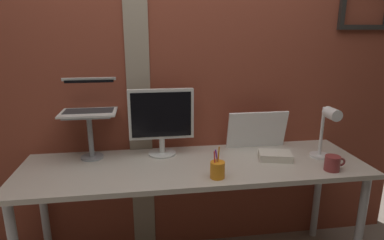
{
  "coord_description": "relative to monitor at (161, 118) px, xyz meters",
  "views": [
    {
      "loc": [
        -0.19,
        -1.78,
        1.55
      ],
      "look_at": [
        0.09,
        0.13,
        1.02
      ],
      "focal_mm": 30.44,
      "sensor_mm": 36.0,
      "label": 1
    }
  ],
  "objects": [
    {
      "name": "desk",
      "position": [
        0.18,
        -0.19,
        -0.33
      ],
      "size": [
        2.09,
        0.62,
        0.77
      ],
      "color": "beige",
      "rests_on": "ground_plane"
    },
    {
      "name": "pen_cup",
      "position": [
        0.28,
        -0.4,
        -0.2
      ],
      "size": [
        0.08,
        0.08,
        0.18
      ],
      "color": "orange",
      "rests_on": "desk"
    },
    {
      "name": "laptop",
      "position": [
        -0.45,
        0.07,
        0.1
      ],
      "size": [
        0.34,
        0.3,
        0.21
      ],
      "color": "silver",
      "rests_on": "laptop_stand"
    },
    {
      "name": "brick_wall_back",
      "position": [
        0.09,
        0.18,
        0.3
      ],
      "size": [
        3.36,
        0.16,
        2.63
      ],
      "color": "brown",
      "rests_on": "ground_plane"
    },
    {
      "name": "paper_clutter_stack",
      "position": [
        0.7,
        -0.19,
        -0.23
      ],
      "size": [
        0.23,
        0.18,
        0.05
      ],
      "primitive_type": "cube",
      "rotation": [
        0.0,
        0.0,
        -0.24
      ],
      "color": "silver",
      "rests_on": "desk"
    },
    {
      "name": "desk_lamp",
      "position": [
        1.0,
        -0.24,
        -0.04
      ],
      "size": [
        0.12,
        0.2,
        0.34
      ],
      "color": "white",
      "rests_on": "desk"
    },
    {
      "name": "coffee_mug",
      "position": [
        0.96,
        -0.4,
        -0.21
      ],
      "size": [
        0.12,
        0.09,
        0.09
      ],
      "color": "maroon",
      "rests_on": "desk"
    },
    {
      "name": "whiteboard_panel",
      "position": [
        0.65,
        0.03,
        -0.12
      ],
      "size": [
        0.41,
        0.08,
        0.26
      ],
      "primitive_type": "cube",
      "rotation": [
        0.23,
        0.0,
        0.0
      ],
      "color": "white",
      "rests_on": "desk"
    },
    {
      "name": "laptop_stand",
      "position": [
        -0.45,
        0.0,
        -0.06
      ],
      "size": [
        0.28,
        0.22,
        0.29
      ],
      "color": "gray",
      "rests_on": "desk"
    },
    {
      "name": "monitor",
      "position": [
        0.0,
        0.0,
        0.0
      ],
      "size": [
        0.41,
        0.18,
        0.43
      ],
      "color": "silver",
      "rests_on": "desk"
    }
  ]
}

